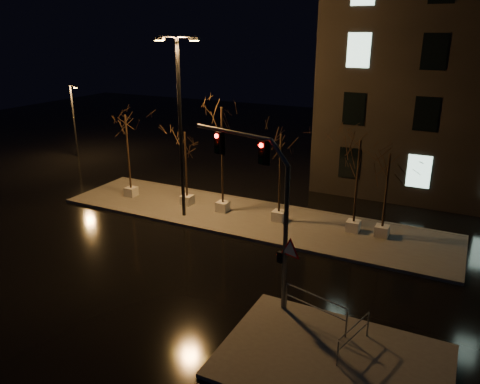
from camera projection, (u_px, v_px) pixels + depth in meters
The scene contains 14 objects.
ground at pixel (190, 265), 20.81m from camera, with size 90.00×90.00×0.00m, color black.
median at pixel (248, 217), 25.86m from camera, with size 22.00×5.00×0.15m, color #4F4B46.
sidewalk_corner at pixel (333, 361), 14.66m from camera, with size 7.00×5.00×0.15m, color #4F4B46.
tree_0 at pixel (126, 133), 27.70m from camera, with size 1.80×1.80×5.19m.
tree_1 at pixel (185, 149), 26.48m from camera, with size 1.80×1.80×4.45m.
tree_2 at pixel (222, 131), 25.06m from camera, with size 1.80×1.80×6.06m.
tree_3 at pixel (280, 154), 24.03m from camera, with size 1.80×1.80×4.86m.
tree_4 at pixel (359, 161), 22.72m from camera, with size 1.80×1.80×4.89m.
tree_5 at pixel (388, 173), 22.26m from camera, with size 1.80×1.80×4.35m.
traffic_signal_mast at pixel (264, 196), 16.67m from camera, with size 4.96×1.56×6.29m.
streetlight_main at pixel (180, 117), 24.19m from camera, with size 2.37×0.59×9.47m.
streetlight_far at pixel (74, 118), 37.58m from camera, with size 1.10×0.52×5.80m.
guard_rail_a at pixel (315, 305), 16.24m from camera, with size 2.45×0.72×1.10m.
guard_rail_b at pixel (354, 334), 14.85m from camera, with size 0.56×1.93×0.94m.
Camera 1 is at (10.30, -15.63, 9.91)m, focal length 35.00 mm.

